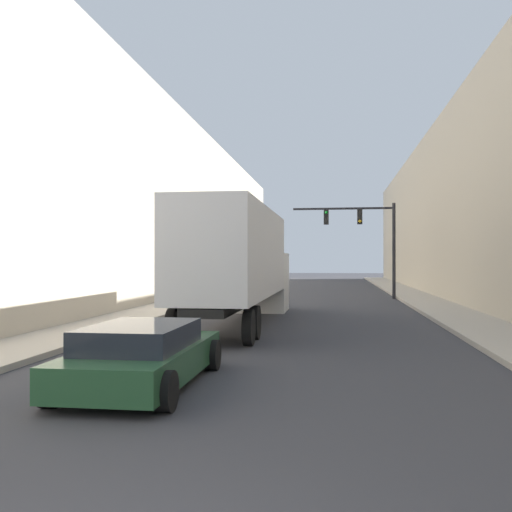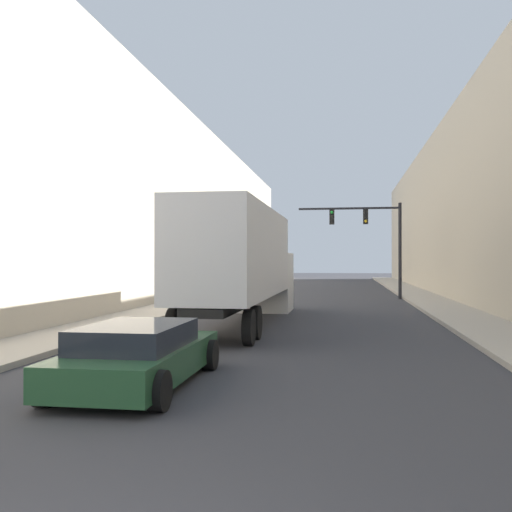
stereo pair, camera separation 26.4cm
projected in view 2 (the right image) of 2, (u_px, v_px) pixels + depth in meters
name	position (u px, v px, depth m)	size (l,w,h in m)	color
sidewalk_right	(429.00, 300.00, 31.64)	(2.38, 80.00, 0.15)	#B2A899
sidewalk_left	(204.00, 298.00, 33.61)	(2.38, 80.00, 0.15)	#B2A899
building_right	(508.00, 204.00, 31.03)	(6.00, 80.00, 10.79)	beige
building_left	(137.00, 203.00, 34.29)	(6.00, 80.00, 11.50)	beige
semi_truck	(244.00, 262.00, 20.69)	(2.41, 13.10, 4.06)	silver
sedan_car	(139.00, 355.00, 10.51)	(2.13, 4.66, 1.16)	#234C2D
traffic_signal_gantry	(374.00, 232.00, 34.19)	(6.14, 0.35, 5.75)	black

